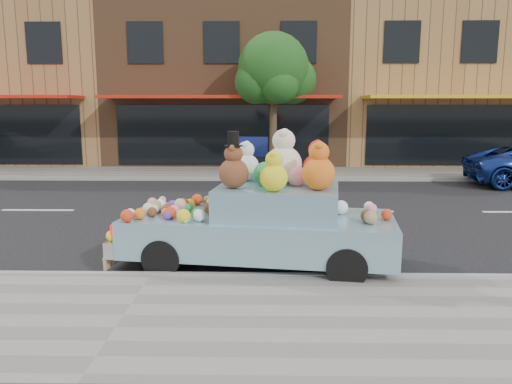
{
  "coord_description": "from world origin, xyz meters",
  "views": [
    {
      "loc": [
        1.71,
        -12.15,
        2.64
      ],
      "look_at": [
        1.56,
        -4.31,
        1.25
      ],
      "focal_mm": 35.0,
      "sensor_mm": 36.0,
      "label": 1
    }
  ],
  "objects": [
    {
      "name": "ground",
      "position": [
        0.0,
        0.0,
        0.0
      ],
      "size": [
        120.0,
        120.0,
        0.0
      ],
      "primitive_type": "plane",
      "color": "black",
      "rests_on": "ground"
    },
    {
      "name": "near_sidewalk",
      "position": [
        0.0,
        -6.5,
        0.06
      ],
      "size": [
        60.0,
        3.0,
        0.12
      ],
      "primitive_type": "cube",
      "color": "gray",
      "rests_on": "ground"
    },
    {
      "name": "far_sidewalk",
      "position": [
        0.0,
        6.5,
        0.06
      ],
      "size": [
        60.0,
        3.0,
        0.12
      ],
      "primitive_type": "cube",
      "color": "gray",
      "rests_on": "ground"
    },
    {
      "name": "near_kerb",
      "position": [
        0.0,
        -5.0,
        0.07
      ],
      "size": [
        60.0,
        0.12,
        0.13
      ],
      "primitive_type": "cube",
      "color": "gray",
      "rests_on": "ground"
    },
    {
      "name": "far_kerb",
      "position": [
        0.0,
        5.0,
        0.07
      ],
      "size": [
        60.0,
        0.12,
        0.13
      ],
      "primitive_type": "cube",
      "color": "gray",
      "rests_on": "ground"
    },
    {
      "name": "storefront_left",
      "position": [
        -10.0,
        11.97,
        3.64
      ],
      "size": [
        10.0,
        9.8,
        7.3
      ],
      "color": "olive",
      "rests_on": "ground"
    },
    {
      "name": "storefront_mid",
      "position": [
        0.0,
        11.97,
        3.64
      ],
      "size": [
        10.0,
        9.8,
        7.3
      ],
      "color": "brown",
      "rests_on": "ground"
    },
    {
      "name": "storefront_right",
      "position": [
        10.0,
        11.97,
        3.64
      ],
      "size": [
        10.0,
        9.8,
        7.3
      ],
      "color": "olive",
      "rests_on": "ground"
    },
    {
      "name": "street_tree",
      "position": [
        2.03,
        6.55,
        3.69
      ],
      "size": [
        3.0,
        2.7,
        5.22
      ],
      "color": "#38281C",
      "rests_on": "ground"
    },
    {
      "name": "art_car",
      "position": [
        1.66,
        -4.24,
        0.81
      ],
      "size": [
        4.68,
        2.34,
        2.24
      ],
      "rotation": [
        0.0,
        0.0,
        -0.14
      ],
      "color": "black",
      "rests_on": "ground"
    }
  ]
}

